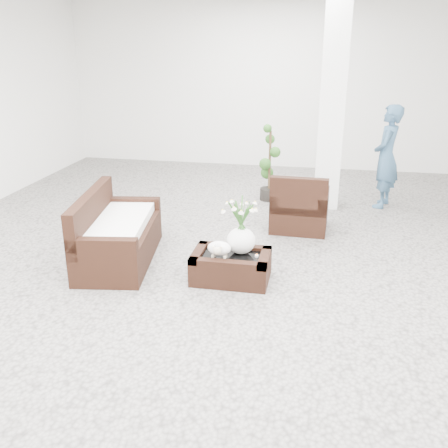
% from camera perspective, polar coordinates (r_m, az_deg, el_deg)
% --- Properties ---
extents(ground, '(11.00, 11.00, 0.00)m').
position_cam_1_polar(ground, '(6.42, 0.17, -4.90)').
color(ground, gray).
rests_on(ground, ground).
extents(column, '(0.40, 0.40, 3.50)m').
position_cam_1_polar(column, '(8.57, 12.04, 13.23)').
color(column, white).
rests_on(column, ground).
extents(coffee_table, '(0.90, 0.60, 0.31)m').
position_cam_1_polar(coffee_table, '(6.05, 0.79, -4.90)').
color(coffee_table, black).
rests_on(coffee_table, ground).
extents(sheep_figurine, '(0.28, 0.23, 0.21)m').
position_cam_1_polar(sheep_figurine, '(5.88, -0.53, -2.90)').
color(sheep_figurine, white).
rests_on(sheep_figurine, coffee_table).
extents(planter_narcissus, '(0.44, 0.44, 0.80)m').
position_cam_1_polar(planter_narcissus, '(5.91, 1.94, 0.32)').
color(planter_narcissus, white).
rests_on(planter_narcissus, coffee_table).
extents(tealight, '(0.04, 0.04, 0.03)m').
position_cam_1_polar(tealight, '(5.96, 3.67, -3.55)').
color(tealight, white).
rests_on(tealight, coffee_table).
extents(armchair, '(0.84, 0.81, 0.87)m').
position_cam_1_polar(armchair, '(7.67, 8.50, 2.60)').
color(armchair, black).
rests_on(armchair, ground).
extents(loveseat, '(1.05, 1.79, 0.90)m').
position_cam_1_polar(loveseat, '(6.60, -11.71, -0.39)').
color(loveseat, black).
rests_on(loveseat, ground).
extents(topiary, '(0.35, 0.35, 1.31)m').
position_cam_1_polar(topiary, '(8.95, 5.12, 6.74)').
color(topiary, '#224817').
rests_on(topiary, ground).
extents(shopper, '(0.57, 0.71, 1.71)m').
position_cam_1_polar(shopper, '(8.94, 17.69, 7.17)').
color(shopper, '#325370').
rests_on(shopper, ground).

